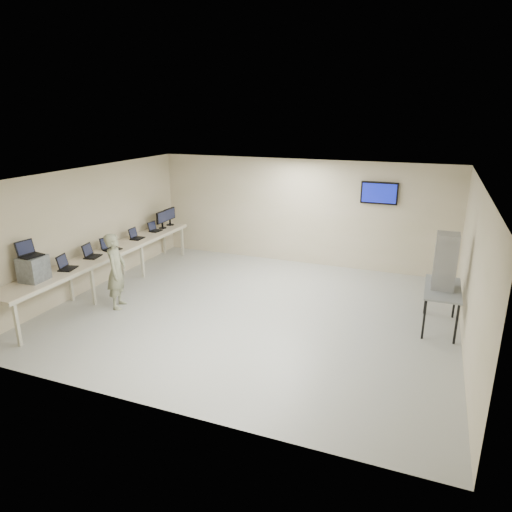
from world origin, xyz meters
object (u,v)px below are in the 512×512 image
at_px(soldier, 116,271).
at_px(workbench, 108,255).
at_px(equipment_box, 33,268).
at_px(side_table, 442,291).

bearing_deg(soldier, workbench, 26.99).
relative_size(equipment_box, side_table, 0.35).
height_order(workbench, equipment_box, equipment_box).
height_order(equipment_box, soldier, soldier).
xyz_separation_m(soldier, side_table, (6.33, 1.40, -0.05)).
bearing_deg(workbench, equipment_box, -91.78).
bearing_deg(side_table, workbench, -175.16).
xyz_separation_m(equipment_box, soldier, (0.92, 1.22, -0.34)).
bearing_deg(equipment_box, side_table, 16.22).
bearing_deg(workbench, side_table, 4.84).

